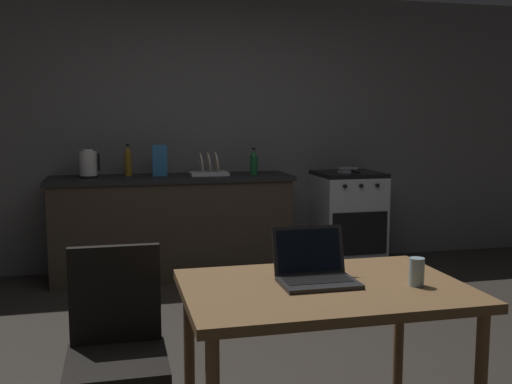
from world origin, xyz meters
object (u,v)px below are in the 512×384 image
Objects in this scene: dish_rack at (209,170)px; drinking_glass at (417,272)px; laptop at (315,272)px; electric_kettle at (88,164)px; bottle_b at (128,161)px; stove_oven at (348,219)px; chair at (116,342)px; frying_pan at (348,170)px; cereal_box at (160,160)px; bottle at (254,162)px; dining_table at (324,303)px.

drinking_glass is at bearing -83.12° from dish_rack.
electric_kettle reaches higher than laptop.
drinking_glass is 0.41× the size of bottle_b.
laptop is at bearing -114.69° from stove_oven.
frying_pan is at bearing 68.82° from chair.
chair is 2.30× the size of frying_pan.
chair is 2.65× the size of dish_rack.
drinking_glass is 0.42× the size of cereal_box.
stove_oven is 7.78× the size of drinking_glass.
cereal_box reaches higher than frying_pan.
bottle is (-0.95, -0.05, 0.57)m from stove_oven.
dining_table is at bearing -89.83° from dish_rack.
cereal_box is (-0.45, 3.06, 0.39)m from dining_table.
dining_table is at bearing -113.96° from frying_pan.
bottle is at bearing 89.40° from drinking_glass.
bottle reaches higher than stove_oven.
drinking_glass is 3.28m from cereal_box.
bottle_b is at bearing 173.42° from bottle.
laptop is 1.29× the size of electric_kettle.
stove_oven is 0.48m from frying_pan.
dining_table is 4.74× the size of bottle.
electric_kettle reaches higher than drinking_glass.
chair is 3.01m from cereal_box.
cereal_box is at bearing -12.24° from bottle_b.
stove_oven is 3.31m from drinking_glass.
laptop is 2.73× the size of drinking_glass.
stove_oven is 1.11m from bottle.
chair reaches higher than dining_table.
electric_kettle is 0.86× the size of bottle_b.
cereal_box reaches higher than dining_table.
dining_table is 4.06× the size of bottle_b.
frying_pan is at bearing -118.08° from stove_oven.
drinking_glass is (1.43, -3.14, -0.23)m from electric_kettle.
laptop is 3.26m from frying_pan.
bottle reaches higher than chair.
bottle is 1.13m from bottle_b.
bottle_b is at bearing 177.73° from stove_oven.
drinking_glass is (-0.97, -3.11, -0.14)m from frying_pan.
stove_oven is 1.01× the size of chair.
electric_kettle is (-2.42, 0.00, 0.58)m from stove_oven.
electric_kettle is at bearing 179.94° from stove_oven.
cereal_box is (-0.82, 3.16, 0.25)m from drinking_glass.
drinking_glass is at bearing 5.32° from chair.
dish_rack is (-0.01, 3.04, 0.30)m from dining_table.
dining_table is at bearing -76.93° from bottle_b.
cereal_box reaches higher than drinking_glass.
drinking_glass is at bearing -107.29° from frying_pan.
laptop is 1.11× the size of bottle_b.
chair is 3.12× the size of bottle_b.
bottle is at bearing -178.79° from frying_pan.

